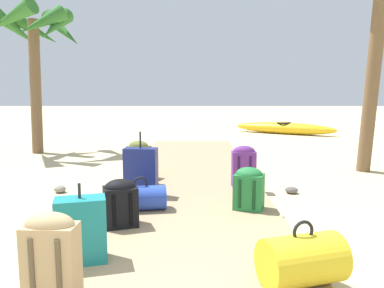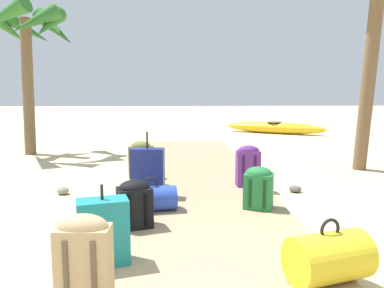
% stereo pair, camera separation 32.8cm
% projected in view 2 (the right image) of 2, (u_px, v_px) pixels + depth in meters
% --- Properties ---
extents(ground_plane, '(60.00, 60.00, 0.00)m').
position_uv_depth(ground_plane, '(197.00, 197.00, 5.24)').
color(ground_plane, '#CCB789').
extents(boardwalk, '(2.00, 8.77, 0.08)m').
position_uv_depth(boardwalk, '(194.00, 180.00, 6.11)').
color(boardwalk, tan).
rests_on(boardwalk, ground).
extents(backpack_purple, '(0.34, 0.21, 0.59)m').
position_uv_depth(backpack_purple, '(248.00, 165.00, 5.51)').
color(backpack_purple, '#6B2D84').
rests_on(backpack_purple, boardwalk).
extents(suitcase_navy, '(0.44, 0.25, 0.84)m').
position_uv_depth(suitcase_navy, '(148.00, 172.00, 4.97)').
color(suitcase_navy, navy).
rests_on(suitcase_navy, boardwalk).
extents(backpack_olive, '(0.39, 0.32, 0.58)m').
position_uv_depth(backpack_olive, '(141.00, 159.00, 6.01)').
color(backpack_olive, olive).
rests_on(backpack_olive, boardwalk).
extents(backpack_tan, '(0.34, 0.22, 0.62)m').
position_uv_depth(backpack_tan, '(84.00, 260.00, 2.39)').
color(backpack_tan, tan).
rests_on(backpack_tan, boardwalk).
extents(backpack_black, '(0.39, 0.34, 0.49)m').
position_uv_depth(backpack_black, '(135.00, 202.00, 3.85)').
color(backpack_black, black).
rests_on(backpack_black, boardwalk).
extents(backpack_green, '(0.39, 0.35, 0.49)m').
position_uv_depth(backpack_green, '(259.00, 186.00, 4.48)').
color(backpack_green, '#237538').
rests_on(backpack_green, boardwalk).
extents(duffel_bag_yellow, '(0.65, 0.51, 0.47)m').
position_uv_depth(duffel_bag_yellow, '(329.00, 257.00, 2.76)').
color(duffel_bag_yellow, gold).
rests_on(duffel_bag_yellow, boardwalk).
extents(suitcase_teal, '(0.44, 0.32, 0.64)m').
position_uv_depth(suitcase_teal, '(103.00, 232.00, 3.03)').
color(suitcase_teal, '#197A7F').
rests_on(suitcase_teal, boardwalk).
extents(duffel_bag_blue, '(0.61, 0.36, 0.39)m').
position_uv_depth(duffel_bag_blue, '(151.00, 198.00, 4.39)').
color(duffel_bag_blue, '#2847B7').
rests_on(duffel_bag_blue, boardwalk).
extents(backpack_grey, '(0.36, 0.30, 0.52)m').
position_uv_depth(backpack_grey, '(144.00, 166.00, 5.59)').
color(backpack_grey, slate).
rests_on(backpack_grey, boardwalk).
extents(palm_tree_far_left, '(2.38, 2.31, 3.41)m').
position_uv_depth(palm_tree_far_left, '(22.00, 33.00, 8.48)').
color(palm_tree_far_left, brown).
rests_on(palm_tree_far_left, ground).
extents(kayak, '(3.20, 2.19, 0.39)m').
position_uv_depth(kayak, '(274.00, 128.00, 12.94)').
color(kayak, gold).
rests_on(kayak, ground).
extents(rock_right_mid, '(0.21, 0.20, 0.09)m').
position_uv_depth(rock_right_mid, '(295.00, 189.00, 5.51)').
color(rock_right_mid, '#5B5651').
rests_on(rock_right_mid, ground).
extents(rock_left_mid, '(0.24, 0.24, 0.10)m').
position_uv_depth(rock_left_mid, '(63.00, 191.00, 5.40)').
color(rock_left_mid, gray).
rests_on(rock_left_mid, ground).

